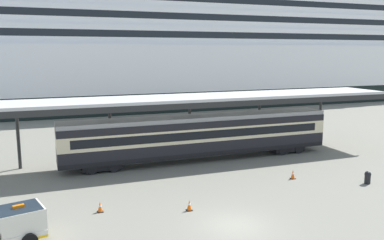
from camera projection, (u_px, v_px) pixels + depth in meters
The scene contains 9 objects.
ground_plane at pixel (235, 225), 22.93m from camera, with size 400.00×400.00×0.00m, color slate.
cruise_ship at pixel (150, 31), 76.69m from camera, with size 132.32×29.35×41.57m.
platform_canopy at pixel (199, 99), 36.35m from camera, with size 38.25×5.37×5.82m.
train_carriage at pixel (200, 135), 36.50m from camera, with size 24.85×2.81×4.11m.
service_truck at pixel (0, 228), 20.25m from camera, with size 5.54×3.23×2.02m.
traffic_cone_near at pixel (293, 174), 31.34m from camera, with size 0.36×0.36×0.74m.
traffic_cone_mid at pixel (100, 207), 24.82m from camera, with size 0.36×0.36×0.67m.
traffic_cone_far at pixel (189, 205), 25.06m from camera, with size 0.36×0.36×0.70m.
quay_bollard at pixel (368, 177), 30.15m from camera, with size 0.48×0.48×0.96m.
Camera 1 is at (-9.89, -19.37, 9.74)m, focal length 37.74 mm.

